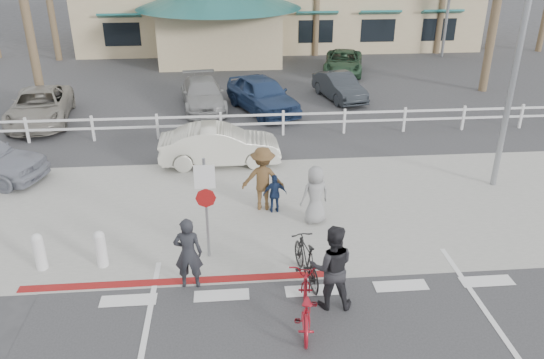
{
  "coord_description": "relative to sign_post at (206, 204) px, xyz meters",
  "views": [
    {
      "loc": [
        -1.72,
        -8.85,
        7.2
      ],
      "look_at": [
        -0.66,
        3.28,
        1.5
      ],
      "focal_mm": 35.0,
      "sensor_mm": 36.0,
      "label": 1
    }
  ],
  "objects": [
    {
      "name": "streetlight_0",
      "position": [
        8.8,
        3.3,
        3.05
      ],
      "size": [
        0.6,
        2.0,
        9.0
      ],
      "primitive_type": null,
      "color": "gray",
      "rests_on": "ground"
    },
    {
      "name": "parking_lot",
      "position": [
        2.3,
        15.8,
        -1.45
      ],
      "size": [
        50.0,
        16.0,
        0.01
      ],
      "primitive_type": "cube",
      "color": "#333335",
      "rests_on": "ground"
    },
    {
      "name": "curb_red",
      "position": [
        -0.7,
        -1.0,
        -1.44
      ],
      "size": [
        7.0,
        0.25,
        0.02
      ],
      "primitive_type": "cube",
      "color": "maroon",
      "rests_on": "ground"
    },
    {
      "name": "lot_car_3",
      "position": [
        5.85,
        12.98,
        -0.84
      ],
      "size": [
        2.14,
        3.92,
        1.22
      ],
      "primitive_type": "imported",
      "rotation": [
        0.0,
        0.0,
        0.24
      ],
      "color": "#212529",
      "rests_on": "ground"
    },
    {
      "name": "info_sign",
      "position": [
        16.3,
        19.8,
        1.35
      ],
      "size": [
        1.2,
        0.16,
        5.6
      ],
      "primitive_type": null,
      "color": "navy",
      "rests_on": "ground"
    },
    {
      "name": "lot_car_2",
      "position": [
        2.11,
        11.43,
        -0.67
      ],
      "size": [
        3.43,
        4.91,
        1.55
      ],
      "primitive_type": "imported",
      "rotation": [
        0.0,
        0.0,
        0.39
      ],
      "color": "navy",
      "rests_on": "ground"
    },
    {
      "name": "bollard_1",
      "position": [
        -3.9,
        -0.2,
        -0.97
      ],
      "size": [
        0.26,
        0.26,
        0.95
      ],
      "primitive_type": null,
      "color": "silver",
      "rests_on": "ground"
    },
    {
      "name": "pedestrian_child",
      "position": [
        1.81,
        2.12,
        -0.88
      ],
      "size": [
        0.68,
        0.32,
        1.14
      ],
      "primitive_type": "imported",
      "rotation": [
        0.0,
        0.0,
        3.2
      ],
      "color": "#19294D",
      "rests_on": "ground"
    },
    {
      "name": "rider_black",
      "position": [
        2.6,
        -2.09,
        -0.5
      ],
      "size": [
        1.0,
        0.82,
        1.9
      ],
      "primitive_type": "imported",
      "rotation": [
        0.0,
        0.0,
        3.03
      ],
      "color": "black",
      "rests_on": "ground"
    },
    {
      "name": "pedestrian_a",
      "position": [
        1.5,
        2.37,
        -0.52
      ],
      "size": [
        1.28,
        0.84,
        1.86
      ],
      "primitive_type": "imported",
      "rotation": [
        0.0,
        0.0,
        3.01
      ],
      "color": "brown",
      "rests_on": "ground"
    },
    {
      "name": "rider_red",
      "position": [
        -0.39,
        -1.16,
        -0.59
      ],
      "size": [
        0.64,
        0.44,
        1.71
      ],
      "primitive_type": "imported",
      "rotation": [
        0.0,
        0.0,
        3.09
      ],
      "color": "black",
      "rests_on": "ground"
    },
    {
      "name": "ground",
      "position": [
        2.3,
        -2.2,
        -1.45
      ],
      "size": [
        140.0,
        140.0,
        0.0
      ],
      "primitive_type": "plane",
      "color": "#333335"
    },
    {
      "name": "lot_car_0",
      "position": [
        -7.13,
        10.74,
        -0.77
      ],
      "size": [
        2.9,
        5.15,
        1.36
      ],
      "primitive_type": "imported",
      "rotation": [
        0.0,
        0.0,
        0.14
      ],
      "color": "gray",
      "rests_on": "ground"
    },
    {
      "name": "lot_car_1",
      "position": [
        -0.5,
        12.15,
        -0.81
      ],
      "size": [
        2.31,
        4.58,
        1.27
      ],
      "primitive_type": "imported",
      "rotation": [
        0.0,
        0.0,
        0.12
      ],
      "color": "gray",
      "rests_on": "ground"
    },
    {
      "name": "car_white_sedan",
      "position": [
        0.27,
        5.74,
        -0.78
      ],
      "size": [
        4.07,
        1.49,
        1.33
      ],
      "primitive_type": "imported",
      "rotation": [
        0.0,
        0.0,
        1.59
      ],
      "color": "beige",
      "rests_on": "ground"
    },
    {
      "name": "bollard_0",
      "position": [
        -2.5,
        -0.2,
        -0.97
      ],
      "size": [
        0.26,
        0.26,
        0.95
      ],
      "primitive_type": null,
      "color": "silver",
      "rests_on": "ground"
    },
    {
      "name": "bike_red",
      "position": [
        1.98,
        -2.63,
        -0.94
      ],
      "size": [
        0.91,
        1.99,
        1.01
      ],
      "primitive_type": "imported",
      "rotation": [
        0.0,
        0.0,
        3.01
      ],
      "color": "maroon",
      "rests_on": "ground"
    },
    {
      "name": "lot_car_5",
      "position": [
        7.1,
        17.97,
        -0.83
      ],
      "size": [
        3.04,
        4.79,
        1.23
      ],
      "primitive_type": "imported",
      "rotation": [
        0.0,
        0.0,
        -0.24
      ],
      "color": "#23412A",
      "rests_on": "ground"
    },
    {
      "name": "sidewalk_plaza",
      "position": [
        2.3,
        2.3,
        -1.44
      ],
      "size": [
        22.0,
        7.0,
        0.01
      ],
      "primitive_type": "cube",
      "color": "gray",
      "rests_on": "ground"
    },
    {
      "name": "sign_post",
      "position": [
        0.0,
        0.0,
        0.0
      ],
      "size": [
        0.5,
        0.1,
        2.9
      ],
      "primitive_type": null,
      "color": "gray",
      "rests_on": "ground"
    },
    {
      "name": "bike_black",
      "position": [
        2.22,
        -1.14,
        -0.93
      ],
      "size": [
        0.77,
        1.78,
        1.04
      ],
      "primitive_type": "imported",
      "rotation": [
        0.0,
        0.0,
        3.31
      ],
      "color": "black",
      "rests_on": "ground"
    },
    {
      "name": "pedestrian_b",
      "position": [
        2.83,
        1.46,
        -0.63
      ],
      "size": [
        0.91,
        0.73,
        1.63
      ],
      "primitive_type": "imported",
      "rotation": [
        0.0,
        0.0,
        3.43
      ],
      "color": "gray",
      "rests_on": "ground"
    },
    {
      "name": "cross_street",
      "position": [
        2.3,
        6.3,
        -1.45
      ],
      "size": [
        40.0,
        5.0,
        0.01
      ],
      "primitive_type": "cube",
      "color": "#333335",
      "rests_on": "ground"
    },
    {
      "name": "rail_fence",
      "position": [
        2.8,
        8.3,
        -0.95
      ],
      "size": [
        29.4,
        0.16,
        1.0
      ],
      "primitive_type": null,
      "color": "silver",
      "rests_on": "ground"
    }
  ]
}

